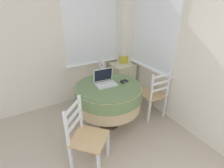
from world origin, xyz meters
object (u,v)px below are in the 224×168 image
Objects in this scene: computer_mouse at (122,82)px; cell_phone at (126,81)px; dining_chair_near_right_window at (153,94)px; dining_chair_near_back_window at (96,82)px; corner_cabinet at (122,79)px; laptop at (105,81)px; dining_chair_camera_near at (86,137)px; storage_box at (124,59)px; round_dining_table at (109,95)px.

cell_phone is at bearing 21.02° from computer_mouse.
computer_mouse is 0.86× the size of cell_phone.
dining_chair_near_back_window is at bearing 124.78° from dining_chair_near_right_window.
dining_chair_near_back_window is at bearing -178.81° from corner_cabinet.
dining_chair_near_right_window is (0.84, -0.24, -0.37)m from laptop.
dining_chair_camera_near is 1.98m from corner_cabinet.
dining_chair_near_back_window is at bearing 77.83° from laptop.
storage_box reaches higher than computer_mouse.
corner_cabinet is at bearing 60.24° from cell_phone.
dining_chair_near_right_window is (0.68, -0.98, 0.00)m from dining_chair_near_back_window.
dining_chair_near_back_window is at bearing 103.07° from cell_phone.
storage_box is (0.87, 0.80, -0.02)m from laptop.
cell_phone is at bearing 0.44° from round_dining_table.
dining_chair_camera_near is 1.29× the size of corner_cabinet.
laptop is 0.28m from computer_mouse.
laptop is 1.21m from corner_cabinet.
laptop is at bearing -137.46° from storage_box.
round_dining_table is 0.31m from computer_mouse.
storage_box reaches higher than corner_cabinet.
dining_chair_camera_near reaches higher than corner_cabinet.
dining_chair_near_right_window is (0.49, -0.17, -0.32)m from cell_phone.
round_dining_table is at bearing -134.35° from storage_box.
round_dining_table is 0.84m from dining_chair_near_back_window.
round_dining_table is 9.62× the size of cell_phone.
computer_mouse is at bearing 167.31° from dining_chair_near_right_window.
dining_chair_near_right_window is at bearing -91.73° from storage_box.
computer_mouse is 0.10m from cell_phone.
laptop is at bearing -137.34° from corner_cabinet.
round_dining_table is 1.51× the size of corner_cabinet.
storage_box reaches higher than round_dining_table.
dining_chair_near_back_window is 1.29× the size of corner_cabinet.
dining_chair_camera_near is at bearing -150.18° from cell_phone.
computer_mouse is at bearing 30.69° from dining_chair_camera_near.
laptop reaches higher than dining_chair_near_right_window.
laptop is at bearing 105.01° from round_dining_table.
laptop reaches higher than storage_box.
laptop is at bearing 168.72° from cell_phone.
storage_box is (0.71, 0.06, 0.35)m from dining_chair_near_back_window.
dining_chair_near_right_window is 1.00× the size of dining_chair_camera_near.
laptop is 3.09× the size of cell_phone.
laptop is at bearing 164.27° from dining_chair_near_right_window.
dining_chair_near_back_window and dining_chair_camera_near have the same top height.
dining_chair_near_back_window reaches higher than round_dining_table.
cell_phone is at bearing -76.93° from dining_chair_near_back_window.
cell_phone is 0.61m from dining_chair_near_right_window.
dining_chair_near_back_window is 5.42× the size of storage_box.
dining_chair_near_right_window reaches higher than storage_box.
dining_chair_near_back_window is 1.00× the size of dining_chair_near_right_window.
dining_chair_near_back_window reaches higher than computer_mouse.
dining_chair_near_back_window is at bearing 96.46° from computer_mouse.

